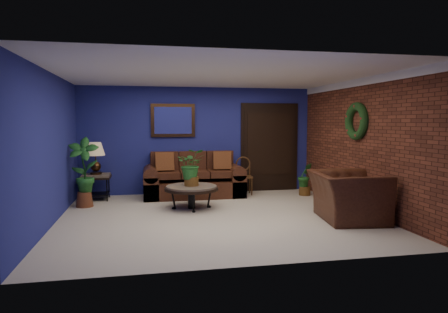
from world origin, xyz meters
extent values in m
plane|color=beige|center=(0.00, 0.00, 0.00)|extent=(5.50, 5.50, 0.00)
cube|color=navy|center=(0.00, 2.50, 1.25)|extent=(5.50, 0.04, 2.50)
cube|color=navy|center=(-2.75, 0.00, 1.25)|extent=(0.04, 5.00, 2.50)
cube|color=brown|center=(2.75, 0.00, 1.25)|extent=(0.04, 5.00, 2.50)
cube|color=white|center=(0.00, 0.00, 2.50)|extent=(5.50, 5.00, 0.02)
cube|color=white|center=(2.72, 0.00, 2.43)|extent=(0.03, 5.00, 0.14)
cube|color=#3E2614|center=(-0.60, 2.46, 1.72)|extent=(1.02, 0.06, 0.77)
cube|color=black|center=(1.75, 2.47, 1.05)|extent=(1.44, 0.06, 2.18)
torus|color=black|center=(2.69, 0.05, 1.70)|extent=(0.16, 0.72, 0.72)
cube|color=#4A2515|center=(-0.18, 2.00, 0.18)|extent=(2.24, 0.97, 0.37)
cube|color=#4A2515|center=(-0.18, 2.35, 0.52)|extent=(1.91, 0.26, 0.92)
cube|color=#4A2515|center=(-0.82, 1.94, 0.52)|extent=(0.62, 0.66, 0.14)
cube|color=#4A2515|center=(-0.18, 1.94, 0.52)|extent=(0.62, 0.66, 0.14)
cube|color=#4A2515|center=(0.46, 1.94, 0.52)|extent=(0.62, 0.66, 0.14)
cube|color=#4A2515|center=(-1.14, 2.00, 0.25)|extent=(0.33, 0.97, 0.51)
cube|color=#4A2515|center=(0.78, 2.00, 0.25)|extent=(0.33, 0.97, 0.51)
cube|color=brown|center=(-0.83, 1.98, 0.80)|extent=(0.41, 0.12, 0.41)
cube|color=brown|center=(0.47, 1.98, 0.80)|extent=(0.41, 0.12, 0.41)
cylinder|color=#544F49|center=(-0.38, 0.77, 0.42)|extent=(0.98, 0.98, 0.05)
cylinder|color=black|center=(-0.38, 0.77, 0.39)|extent=(1.04, 1.04, 0.05)
cylinder|color=black|center=(-0.38, 0.77, 0.20)|extent=(0.14, 0.14, 0.40)
cube|color=#544F49|center=(-2.30, 2.05, 0.53)|extent=(0.57, 0.57, 0.05)
cube|color=black|center=(-2.30, 2.05, 0.49)|extent=(0.61, 0.61, 0.04)
cube|color=black|center=(-2.30, 2.05, 0.12)|extent=(0.52, 0.52, 0.03)
cylinder|color=black|center=(-2.54, 1.81, 0.26)|extent=(0.03, 0.03, 0.53)
cylinder|color=black|center=(-2.06, 1.81, 0.26)|extent=(0.03, 0.03, 0.53)
cylinder|color=black|center=(-2.54, 2.29, 0.26)|extent=(0.03, 0.03, 0.53)
cylinder|color=black|center=(-2.06, 2.29, 0.26)|extent=(0.03, 0.03, 0.53)
cylinder|color=#3E2614|center=(-2.30, 2.05, 0.58)|extent=(0.24, 0.24, 0.05)
sphere|color=#3E2614|center=(-2.30, 2.05, 0.70)|extent=(0.22, 0.22, 0.22)
cylinder|color=#3E2614|center=(-2.30, 2.05, 0.88)|extent=(0.02, 0.02, 0.28)
cone|color=tan|center=(-2.30, 2.05, 1.08)|extent=(0.40, 0.40, 0.28)
cube|color=#512D17|center=(1.00, 2.05, 0.41)|extent=(0.41, 0.41, 0.04)
torus|color=#512D17|center=(1.02, 2.22, 0.70)|extent=(0.35, 0.07, 0.35)
cylinder|color=#512D17|center=(0.83, 1.91, 0.19)|extent=(0.03, 0.03, 0.39)
cylinder|color=#512D17|center=(1.14, 1.88, 0.19)|extent=(0.03, 0.03, 0.39)
cylinder|color=#512D17|center=(0.86, 2.22, 0.19)|extent=(0.03, 0.03, 0.39)
cylinder|color=#512D17|center=(1.18, 2.19, 0.19)|extent=(0.03, 0.03, 0.39)
imported|color=#4A2515|center=(2.15, -0.67, 0.41)|extent=(1.27, 1.41, 0.83)
cylinder|color=brown|center=(-0.38, 0.77, 0.54)|extent=(0.28, 0.28, 0.18)
imported|color=#174C1A|center=(-0.38, 0.77, 0.87)|extent=(0.57, 0.51, 0.59)
cylinder|color=brown|center=(2.35, 1.66, 0.10)|extent=(0.26, 0.26, 0.20)
imported|color=#174C1A|center=(2.35, 1.66, 0.45)|extent=(0.34, 0.28, 0.60)
cylinder|color=brown|center=(-2.45, 1.34, 0.15)|extent=(0.34, 0.34, 0.30)
imported|color=#174C1A|center=(-2.45, 1.34, 0.82)|extent=(0.64, 0.47, 1.14)
camera|label=1|loc=(-1.25, -6.89, 1.69)|focal=32.00mm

